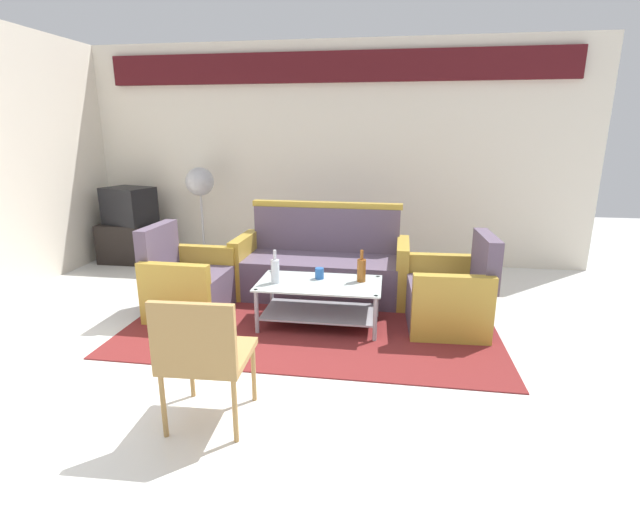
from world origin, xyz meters
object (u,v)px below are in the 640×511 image
(tv_stand, at_px, (133,242))
(wicker_chair, at_px, (203,351))
(armchair_right, at_px, (450,297))
(bottle_brown, at_px, (361,270))
(bottle_clear, at_px, (275,271))
(cup, at_px, (319,273))
(coffee_table, at_px, (319,297))
(armchair_left, at_px, (188,284))
(couch, at_px, (322,267))
(television, at_px, (129,206))
(pedestal_fan, at_px, (200,187))

(tv_stand, height_order, wicker_chair, wicker_chair)
(armchair_right, xyz_separation_m, bottle_brown, (-0.79, -0.05, 0.23))
(bottle_clear, bearing_deg, tv_stand, 143.57)
(cup, bearing_deg, bottle_brown, -2.83)
(bottle_brown, bearing_deg, coffee_table, -165.63)
(coffee_table, relative_size, wicker_chair, 1.31)
(armchair_left, bearing_deg, tv_stand, -135.47)
(couch, xyz_separation_m, television, (-2.71, 0.92, 0.44))
(armchair_left, height_order, pedestal_fan, pedestal_fan)
(armchair_right, distance_m, cup, 1.19)
(bottle_brown, xyz_separation_m, cup, (-0.38, 0.02, -0.06))
(pedestal_fan, bearing_deg, cup, -42.60)
(cup, height_order, wicker_chair, wicker_chair)
(tv_stand, relative_size, wicker_chair, 0.95)
(armchair_right, distance_m, pedestal_fan, 3.48)
(armchair_left, height_order, wicker_chair, armchair_left)
(pedestal_fan, relative_size, wicker_chair, 1.51)
(couch, relative_size, wicker_chair, 2.16)
(cup, relative_size, wicker_chair, 0.12)
(coffee_table, distance_m, tv_stand, 3.30)
(wicker_chair, bearing_deg, cup, 73.56)
(cup, xyz_separation_m, tv_stand, (-2.79, 1.61, -0.20))
(armchair_left, distance_m, cup, 1.30)
(bottle_brown, xyz_separation_m, pedestal_fan, (-2.19, 1.68, 0.49))
(pedestal_fan, bearing_deg, couch, -29.30)
(armchair_left, bearing_deg, pedestal_fan, -161.15)
(tv_stand, bearing_deg, television, 72.93)
(couch, relative_size, bottle_clear, 6.03)
(coffee_table, bearing_deg, pedestal_fan, 135.79)
(wicker_chair, bearing_deg, television, 123.40)
(wicker_chair, bearing_deg, couch, 79.40)
(couch, distance_m, bottle_brown, 0.87)
(bottle_brown, relative_size, tv_stand, 0.36)
(armchair_left, relative_size, coffee_table, 0.77)
(armchair_left, height_order, bottle_clear, armchair_left)
(bottle_brown, xyz_separation_m, wicker_chair, (-0.80, -1.66, -0.03))
(television, bearing_deg, pedestal_fan, -160.17)
(bottle_clear, distance_m, pedestal_fan, 2.38)
(couch, distance_m, bottle_clear, 0.94)
(television, bearing_deg, coffee_table, 165.48)
(armchair_right, bearing_deg, bottle_brown, 91.39)
(coffee_table, relative_size, bottle_clear, 3.65)
(wicker_chair, bearing_deg, armchair_left, 114.89)
(bottle_clear, xyz_separation_m, wicker_chair, (-0.05, -1.50, -0.03))
(couch, distance_m, armchair_right, 1.42)
(armchair_right, bearing_deg, pedestal_fan, 59.09)
(pedestal_fan, bearing_deg, coffee_table, -44.21)
(couch, height_order, armchair_left, couch)
(television, distance_m, wicker_chair, 4.06)
(coffee_table, distance_m, wicker_chair, 1.64)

